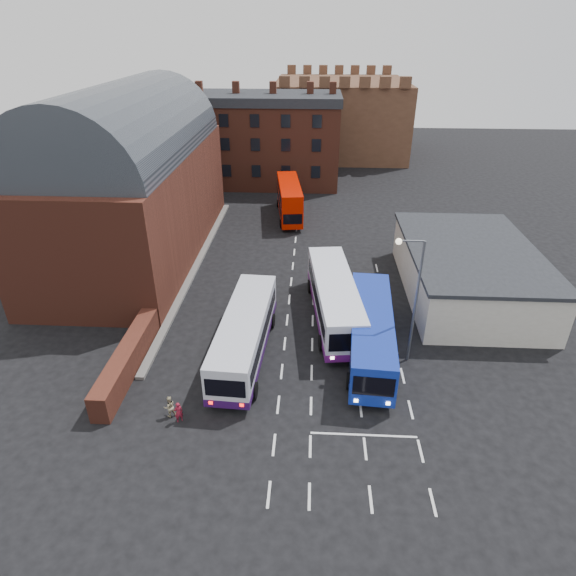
# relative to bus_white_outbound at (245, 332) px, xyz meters

# --- Properties ---
(ground) EXTENTS (180.00, 180.00, 0.00)m
(ground) POSITION_rel_bus_white_outbound_xyz_m (2.64, -4.08, -1.92)
(ground) COLOR black
(railway_station) EXTENTS (12.00, 28.00, 16.00)m
(railway_station) POSITION_rel_bus_white_outbound_xyz_m (-12.86, 16.92, 5.71)
(railway_station) COLOR #602B1E
(railway_station) RESTS_ON ground
(forecourt_wall) EXTENTS (1.20, 10.00, 1.80)m
(forecourt_wall) POSITION_rel_bus_white_outbound_xyz_m (-7.56, -2.08, -1.02)
(forecourt_wall) COLOR #602B1E
(forecourt_wall) RESTS_ON ground
(cream_building) EXTENTS (10.40, 16.40, 4.25)m
(cream_building) POSITION_rel_bus_white_outbound_xyz_m (17.64, 9.92, 0.23)
(cream_building) COLOR beige
(cream_building) RESTS_ON ground
(brick_terrace) EXTENTS (22.00, 10.00, 11.00)m
(brick_terrace) POSITION_rel_bus_white_outbound_xyz_m (-3.36, 41.92, 3.58)
(brick_terrace) COLOR brown
(brick_terrace) RESTS_ON ground
(castle_keep) EXTENTS (22.00, 22.00, 12.00)m
(castle_keep) POSITION_rel_bus_white_outbound_xyz_m (8.64, 61.92, 4.08)
(castle_keep) COLOR brown
(castle_keep) RESTS_ON ground
(bus_white_outbound) EXTENTS (3.51, 12.07, 3.26)m
(bus_white_outbound) POSITION_rel_bus_white_outbound_xyz_m (0.00, 0.00, 0.00)
(bus_white_outbound) COLOR silver
(bus_white_outbound) RESTS_ON ground
(bus_white_inbound) EXTENTS (4.21, 12.75, 3.41)m
(bus_white_inbound) POSITION_rel_bus_white_outbound_xyz_m (6.25, 5.07, 0.09)
(bus_white_inbound) COLOR white
(bus_white_inbound) RESTS_ON ground
(bus_blue) EXTENTS (3.70, 12.20, 3.28)m
(bus_blue) POSITION_rel_bus_white_outbound_xyz_m (8.64, 0.66, 0.02)
(bus_blue) COLOR #122BA0
(bus_blue) RESTS_ON ground
(bus_red_double) EXTENTS (3.62, 10.62, 4.16)m
(bus_red_double) POSITION_rel_bus_white_outbound_xyz_m (1.60, 27.58, 0.29)
(bus_red_double) COLOR #C81300
(bus_red_double) RESTS_ON ground
(street_lamp) EXTENTS (1.84, 0.40, 9.02)m
(street_lamp) POSITION_rel_bus_white_outbound_xyz_m (10.92, 0.11, 3.52)
(street_lamp) COLOR slate
(street_lamp) RESTS_ON ground
(pedestrian_red) EXTENTS (0.60, 0.54, 1.38)m
(pedestrian_red) POSITION_rel_bus_white_outbound_xyz_m (-3.02, -6.57, -1.23)
(pedestrian_red) COLOR maroon
(pedestrian_red) RESTS_ON ground
(pedestrian_beige) EXTENTS (0.86, 0.80, 1.40)m
(pedestrian_beige) POSITION_rel_bus_white_outbound_xyz_m (-3.66, -6.16, -1.22)
(pedestrian_beige) COLOR tan
(pedestrian_beige) RESTS_ON ground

